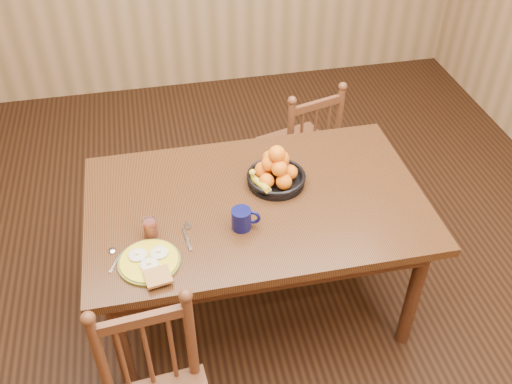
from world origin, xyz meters
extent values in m
cube|color=black|center=(0.00, 0.00, 0.00)|extent=(4.50, 5.00, 0.01)
cube|color=black|center=(0.00, 0.00, 0.73)|extent=(1.60, 1.00, 0.04)
cube|color=black|center=(0.00, 0.42, 0.65)|extent=(1.40, 0.04, 0.10)
cube|color=black|center=(0.00, -0.42, 0.65)|extent=(1.40, 0.04, 0.10)
cube|color=black|center=(0.72, 0.00, 0.65)|extent=(0.04, 0.84, 0.10)
cube|color=black|center=(-0.72, 0.00, 0.65)|extent=(0.04, 0.84, 0.10)
cylinder|color=black|center=(-0.70, -0.40, 0.35)|extent=(0.07, 0.07, 0.70)
cylinder|color=black|center=(0.70, -0.40, 0.35)|extent=(0.07, 0.07, 0.70)
cylinder|color=black|center=(-0.70, 0.40, 0.35)|extent=(0.07, 0.07, 0.70)
cylinder|color=black|center=(0.70, 0.40, 0.35)|extent=(0.07, 0.07, 0.70)
cube|color=#492716|center=(0.44, 0.82, 0.42)|extent=(0.50, 0.48, 0.04)
cylinder|color=#492716|center=(0.56, 1.02, 0.20)|extent=(0.03, 0.03, 0.40)
cylinder|color=#492716|center=(0.24, 0.93, 0.20)|extent=(0.03, 0.03, 0.40)
cylinder|color=#492716|center=(0.64, 0.71, 0.20)|extent=(0.03, 0.03, 0.40)
cylinder|color=#492716|center=(0.32, 0.62, 0.20)|extent=(0.03, 0.03, 0.40)
cylinder|color=#492716|center=(0.65, 0.70, 0.66)|extent=(0.04, 0.04, 0.48)
cylinder|color=#492716|center=(0.33, 0.61, 0.66)|extent=(0.04, 0.04, 0.48)
cylinder|color=#492716|center=(0.49, 0.65, 0.61)|extent=(0.02, 0.02, 0.37)
cube|color=#492716|center=(0.49, 0.65, 0.82)|extent=(0.33, 0.12, 0.05)
cylinder|color=#492716|center=(-0.74, -0.69, 0.68)|extent=(0.04, 0.04, 0.50)
cylinder|color=#492716|center=(-0.40, -0.66, 0.68)|extent=(0.04, 0.04, 0.50)
cylinder|color=#492716|center=(-0.57, -0.67, 0.63)|extent=(0.02, 0.02, 0.38)
cube|color=#492716|center=(-0.57, -0.67, 0.85)|extent=(0.34, 0.06, 0.05)
cylinder|color=#59601E|center=(-0.52, -0.30, 0.76)|extent=(0.26, 0.26, 0.01)
cylinder|color=gold|center=(-0.52, -0.30, 0.76)|extent=(0.24, 0.24, 0.01)
ellipsoid|color=silver|center=(-0.57, -0.27, 0.77)|extent=(0.08, 0.08, 0.01)
cube|color=#F2E08C|center=(-0.57, -0.27, 0.79)|extent=(0.02, 0.02, 0.01)
ellipsoid|color=silver|center=(-0.48, -0.27, 0.77)|extent=(0.08, 0.08, 0.01)
cube|color=#F2E08C|center=(-0.48, -0.27, 0.79)|extent=(0.02, 0.02, 0.01)
ellipsoid|color=silver|center=(-0.52, -0.33, 0.77)|extent=(0.08, 0.08, 0.01)
cube|color=#F2E08C|center=(-0.52, -0.33, 0.79)|extent=(0.02, 0.02, 0.01)
cube|color=brown|center=(-0.49, -0.41, 0.78)|extent=(0.12, 0.12, 0.01)
cube|color=silver|center=(-0.35, -0.20, 0.75)|extent=(0.03, 0.15, 0.00)
cube|color=silver|center=(-0.34, -0.11, 0.75)|extent=(0.03, 0.05, 0.00)
cube|color=silver|center=(-0.66, -0.27, 0.75)|extent=(0.06, 0.11, 0.00)
ellipsoid|color=silver|center=(-0.68, -0.20, 0.76)|extent=(0.03, 0.04, 0.01)
cylinder|color=#0B0D3F|center=(-0.10, -0.17, 0.80)|extent=(0.09, 0.09, 0.10)
torus|color=#0B0D3F|center=(-0.05, -0.17, 0.80)|extent=(0.07, 0.04, 0.07)
cylinder|color=black|center=(-0.10, -0.17, 0.85)|extent=(0.08, 0.08, 0.00)
cylinder|color=silver|center=(-0.50, -0.14, 0.80)|extent=(0.06, 0.06, 0.09)
cylinder|color=maroon|center=(-0.50, -0.14, 0.79)|extent=(0.05, 0.05, 0.07)
cylinder|color=black|center=(0.12, 0.10, 0.76)|extent=(0.28, 0.28, 0.02)
torus|color=black|center=(0.12, 0.10, 0.80)|extent=(0.29, 0.29, 0.02)
cylinder|color=black|center=(0.12, 0.10, 0.75)|extent=(0.10, 0.10, 0.01)
sphere|color=orange|center=(0.19, 0.10, 0.81)|extent=(0.07, 0.07, 0.07)
sphere|color=orange|center=(0.14, 0.17, 0.81)|extent=(0.08, 0.08, 0.08)
sphere|color=orange|center=(0.07, 0.14, 0.81)|extent=(0.08, 0.08, 0.08)
sphere|color=orange|center=(0.07, 0.06, 0.81)|extent=(0.07, 0.07, 0.07)
sphere|color=orange|center=(0.14, 0.04, 0.81)|extent=(0.08, 0.08, 0.08)
sphere|color=orange|center=(0.15, 0.13, 0.87)|extent=(0.08, 0.08, 0.08)
sphere|color=orange|center=(0.09, 0.11, 0.87)|extent=(0.07, 0.07, 0.07)
sphere|color=orange|center=(0.13, 0.06, 0.87)|extent=(0.08, 0.08, 0.08)
sphere|color=orange|center=(0.12, 0.10, 0.93)|extent=(0.08, 0.08, 0.08)
sphere|color=orange|center=(0.10, 0.16, 0.87)|extent=(0.07, 0.07, 0.07)
cylinder|color=yellow|center=(0.03, 0.06, 0.80)|extent=(0.10, 0.17, 0.07)
camera|label=1|loc=(-0.42, -1.99, 2.53)|focal=40.00mm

